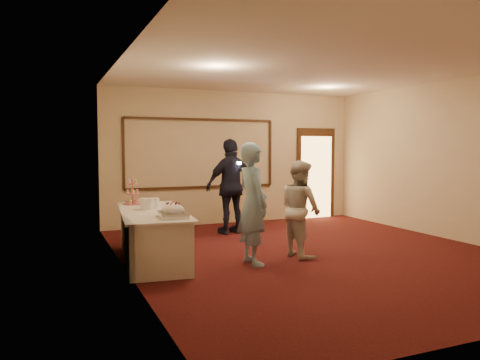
{
  "coord_description": "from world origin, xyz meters",
  "views": [
    {
      "loc": [
        -4.03,
        -6.43,
        1.73
      ],
      "look_at": [
        -0.81,
        1.23,
        1.15
      ],
      "focal_mm": 35.0,
      "sensor_mm": 36.0,
      "label": 1
    }
  ],
  "objects_px": {
    "cupcake_stand": "(133,194)",
    "plate_stack_b": "(153,203)",
    "buffet_table": "(153,235)",
    "tart": "(172,211)",
    "pavlova_tray": "(173,211)",
    "guest": "(231,186)",
    "man": "(253,204)",
    "woman": "(300,209)",
    "plate_stack_a": "(147,204)"
  },
  "relations": [
    {
      "from": "cupcake_stand",
      "to": "plate_stack_b",
      "type": "height_order",
      "value": "cupcake_stand"
    },
    {
      "from": "buffet_table",
      "to": "tart",
      "type": "height_order",
      "value": "tart"
    },
    {
      "from": "pavlova_tray",
      "to": "plate_stack_b",
      "type": "xyz_separation_m",
      "value": [
        -0.04,
        1.05,
        -0.0
      ]
    },
    {
      "from": "tart",
      "to": "guest",
      "type": "bearing_deg",
      "value": 48.49
    },
    {
      "from": "cupcake_stand",
      "to": "man",
      "type": "relative_size",
      "value": 0.26
    },
    {
      "from": "man",
      "to": "woman",
      "type": "distance_m",
      "value": 0.93
    },
    {
      "from": "man",
      "to": "plate_stack_b",
      "type": "bearing_deg",
      "value": 48.34
    },
    {
      "from": "plate_stack_b",
      "to": "buffet_table",
      "type": "bearing_deg",
      "value": -105.49
    },
    {
      "from": "plate_stack_b",
      "to": "guest",
      "type": "xyz_separation_m",
      "value": [
        1.88,
        1.37,
        0.1
      ]
    },
    {
      "from": "plate_stack_b",
      "to": "man",
      "type": "xyz_separation_m",
      "value": [
        1.24,
        -1.07,
        0.05
      ]
    },
    {
      "from": "plate_stack_a",
      "to": "guest",
      "type": "height_order",
      "value": "guest"
    },
    {
      "from": "buffet_table",
      "to": "plate_stack_b",
      "type": "distance_m",
      "value": 0.55
    },
    {
      "from": "guest",
      "to": "pavlova_tray",
      "type": "bearing_deg",
      "value": 44.34
    },
    {
      "from": "pavlova_tray",
      "to": "plate_stack_a",
      "type": "distance_m",
      "value": 0.94
    },
    {
      "from": "plate_stack_b",
      "to": "man",
      "type": "height_order",
      "value": "man"
    },
    {
      "from": "plate_stack_a",
      "to": "man",
      "type": "bearing_deg",
      "value": -34.62
    },
    {
      "from": "tart",
      "to": "pavlova_tray",
      "type": "bearing_deg",
      "value": -102.24
    },
    {
      "from": "pavlova_tray",
      "to": "woman",
      "type": "relative_size",
      "value": 0.37
    },
    {
      "from": "pavlova_tray",
      "to": "cupcake_stand",
      "type": "height_order",
      "value": "cupcake_stand"
    },
    {
      "from": "buffet_table",
      "to": "pavlova_tray",
      "type": "distance_m",
      "value": 0.91
    },
    {
      "from": "man",
      "to": "pavlova_tray",
      "type": "bearing_deg",
      "value": 88.37
    },
    {
      "from": "buffet_table",
      "to": "man",
      "type": "height_order",
      "value": "man"
    },
    {
      "from": "tart",
      "to": "man",
      "type": "distance_m",
      "value": 1.2
    },
    {
      "from": "buffet_table",
      "to": "woman",
      "type": "distance_m",
      "value": 2.34
    },
    {
      "from": "buffet_table",
      "to": "cupcake_stand",
      "type": "relative_size",
      "value": 5.34
    },
    {
      "from": "plate_stack_b",
      "to": "guest",
      "type": "relative_size",
      "value": 0.1
    },
    {
      "from": "buffet_table",
      "to": "cupcake_stand",
      "type": "bearing_deg",
      "value": 98.36
    },
    {
      "from": "cupcake_stand",
      "to": "guest",
      "type": "xyz_separation_m",
      "value": [
        2.09,
        0.73,
        0.01
      ]
    },
    {
      "from": "buffet_table",
      "to": "guest",
      "type": "xyz_separation_m",
      "value": [
        1.96,
        1.65,
        0.56
      ]
    },
    {
      "from": "pavlova_tray",
      "to": "tart",
      "type": "relative_size",
      "value": 2.07
    },
    {
      "from": "buffet_table",
      "to": "guest",
      "type": "bearing_deg",
      "value": 40.12
    },
    {
      "from": "pavlova_tray",
      "to": "man",
      "type": "xyz_separation_m",
      "value": [
        1.2,
        -0.02,
        0.05
      ]
    },
    {
      "from": "buffet_table",
      "to": "man",
      "type": "xyz_separation_m",
      "value": [
        1.32,
        -0.79,
        0.51
      ]
    },
    {
      "from": "tart",
      "to": "man",
      "type": "xyz_separation_m",
      "value": [
        1.1,
        -0.48,
        0.11
      ]
    },
    {
      "from": "woman",
      "to": "buffet_table",
      "type": "bearing_deg",
      "value": 70.04
    },
    {
      "from": "tart",
      "to": "guest",
      "type": "height_order",
      "value": "guest"
    },
    {
      "from": "cupcake_stand",
      "to": "tart",
      "type": "height_order",
      "value": "cupcake_stand"
    },
    {
      "from": "cupcake_stand",
      "to": "woman",
      "type": "relative_size",
      "value": 0.31
    },
    {
      "from": "plate_stack_a",
      "to": "woman",
      "type": "relative_size",
      "value": 0.14
    },
    {
      "from": "plate_stack_a",
      "to": "tart",
      "type": "distance_m",
      "value": 0.54
    },
    {
      "from": "buffet_table",
      "to": "plate_stack_a",
      "type": "xyz_separation_m",
      "value": [
        -0.05,
        0.15,
        0.47
      ]
    },
    {
      "from": "plate_stack_b",
      "to": "woman",
      "type": "bearing_deg",
      "value": -22.73
    },
    {
      "from": "plate_stack_a",
      "to": "plate_stack_b",
      "type": "relative_size",
      "value": 1.1
    },
    {
      "from": "plate_stack_b",
      "to": "tart",
      "type": "distance_m",
      "value": 0.61
    },
    {
      "from": "cupcake_stand",
      "to": "tart",
      "type": "bearing_deg",
      "value": -74.04
    },
    {
      "from": "cupcake_stand",
      "to": "pavlova_tray",
      "type": "bearing_deg",
      "value": -81.5
    },
    {
      "from": "cupcake_stand",
      "to": "plate_stack_b",
      "type": "relative_size",
      "value": 2.44
    },
    {
      "from": "plate_stack_b",
      "to": "pavlova_tray",
      "type": "bearing_deg",
      "value": -87.78
    },
    {
      "from": "buffet_table",
      "to": "cupcake_stand",
      "type": "xyz_separation_m",
      "value": [
        -0.14,
        0.92,
        0.55
      ]
    },
    {
      "from": "plate_stack_a",
      "to": "plate_stack_b",
      "type": "distance_m",
      "value": 0.18
    }
  ]
}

